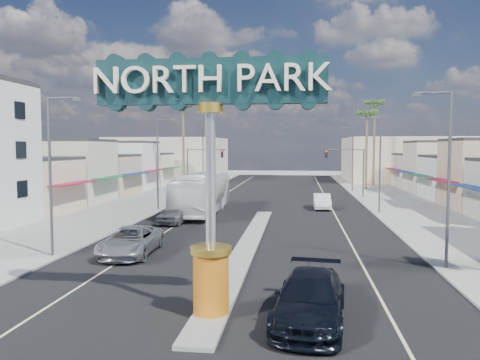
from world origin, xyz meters
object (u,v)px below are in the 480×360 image
(gateway_sign, at_px, (210,155))
(streetlight_r_far, at_px, (352,155))
(streetlight_l_mid, at_px, (159,159))
(streetlight_l_far, at_px, (204,155))
(palm_right_mid, at_px, (367,117))
(palm_right_far, at_px, (375,108))
(traffic_signal_right, at_px, (348,163))
(streetlight_l_near, at_px, (53,168))
(car_parked_right, at_px, (322,201))
(palm_left_far, at_px, (183,109))
(suv_right, at_px, (310,299))
(car_parked_left, at_px, (176,213))
(traffic_signal_left, at_px, (201,162))
(suv_left, at_px, (131,241))
(streetlight_r_mid, at_px, (378,160))
(city_bus, at_px, (202,193))
(streetlight_r_near, at_px, (446,170))

(gateway_sign, relative_size, streetlight_r_far, 1.02)
(streetlight_l_mid, relative_size, streetlight_l_far, 1.00)
(palm_right_mid, bearing_deg, palm_right_far, 71.57)
(traffic_signal_right, distance_m, streetlight_l_near, 39.26)
(gateway_sign, distance_m, car_parked_right, 31.87)
(streetlight_l_far, height_order, car_parked_right, streetlight_l_far)
(palm_left_far, height_order, palm_right_far, palm_right_far)
(traffic_signal_right, distance_m, streetlight_l_mid, 24.11)
(palm_left_far, relative_size, suv_right, 2.24)
(car_parked_left, bearing_deg, traffic_signal_left, 104.33)
(suv_left, relative_size, car_parked_left, 1.19)
(traffic_signal_left, bearing_deg, palm_right_mid, 28.42)
(streetlight_l_far, height_order, palm_left_far, palm_left_far)
(streetlight_l_near, distance_m, streetlight_r_mid, 28.90)
(traffic_signal_left, relative_size, streetlight_r_far, 0.67)
(suv_right, distance_m, city_bus, 28.30)
(gateway_sign, distance_m, palm_right_mid, 55.76)
(streetlight_r_far, height_order, suv_right, streetlight_r_far)
(streetlight_l_near, distance_m, streetlight_r_near, 20.87)
(streetlight_r_far, xyz_separation_m, car_parked_right, (-4.93, -19.05, -4.30))
(gateway_sign, bearing_deg, streetlight_l_near, 142.45)
(traffic_signal_left, bearing_deg, traffic_signal_right, 0.00)
(streetlight_r_near, xyz_separation_m, palm_left_far, (-23.43, 40.00, 6.43))
(streetlight_r_mid, bearing_deg, streetlight_l_mid, 180.00)
(streetlight_r_far, xyz_separation_m, palm_left_far, (-23.43, -2.00, 6.43))
(palm_left_far, xyz_separation_m, suv_left, (6.58, -38.89, -10.70))
(streetlight_r_mid, relative_size, city_bus, 0.66)
(palm_left_far, relative_size, palm_right_mid, 1.08)
(streetlight_r_mid, bearing_deg, traffic_signal_right, 95.10)
(palm_right_far, bearing_deg, traffic_signal_right, -107.90)
(palm_right_far, distance_m, car_parked_right, 32.70)
(traffic_signal_left, xyz_separation_m, streetlight_r_mid, (19.62, -13.99, 0.79))
(traffic_signal_left, bearing_deg, streetlight_l_far, 98.86)
(gateway_sign, relative_size, suv_right, 1.56)
(palm_left_far, bearing_deg, traffic_signal_left, -57.57)
(streetlight_r_mid, bearing_deg, palm_left_far, 139.52)
(palm_left_far, xyz_separation_m, suv_right, (16.57, -48.08, -10.65))
(palm_right_mid, distance_m, city_bus, 34.42)
(palm_right_mid, bearing_deg, streetlight_l_near, -116.99)
(streetlight_l_far, bearing_deg, car_parked_left, -82.92)
(streetlight_r_near, distance_m, car_parked_right, 23.86)
(gateway_sign, relative_size, traffic_signal_left, 1.53)
(streetlight_l_far, bearing_deg, streetlight_l_near, -90.00)
(suv_right, xyz_separation_m, city_bus, (-9.46, 26.65, 1.05))
(streetlight_r_near, distance_m, palm_right_mid, 46.40)
(traffic_signal_left, relative_size, streetlight_l_far, 0.67)
(car_parked_left, bearing_deg, streetlight_r_far, 67.57)
(streetlight_r_far, relative_size, palm_right_mid, 0.74)
(traffic_signal_left, height_order, suv_left, traffic_signal_left)
(streetlight_l_mid, bearing_deg, traffic_signal_left, 84.90)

